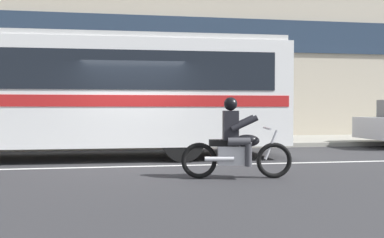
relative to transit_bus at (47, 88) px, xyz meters
name	(u,v)px	position (x,y,z in m)	size (l,w,h in m)	color
ground_plane	(134,163)	(2.25, -1.19, -1.88)	(60.00, 60.00, 0.00)	#2B2B2D
sidewalk_curb	(132,143)	(2.25, 3.91, -1.81)	(28.00, 3.80, 0.15)	gray
lane_center_stripe	(134,166)	(2.25, -1.79, -1.88)	(26.60, 0.14, 0.01)	silver
transit_bus	(47,88)	(0.00, 0.00, 0.00)	(12.68, 2.79, 3.22)	white
motorcycle_with_rider	(236,144)	(4.17, -3.69, -1.23)	(2.13, 0.68, 1.56)	black
fire_hydrant	(219,132)	(5.24, 2.53, -1.37)	(0.22, 0.30, 0.75)	red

